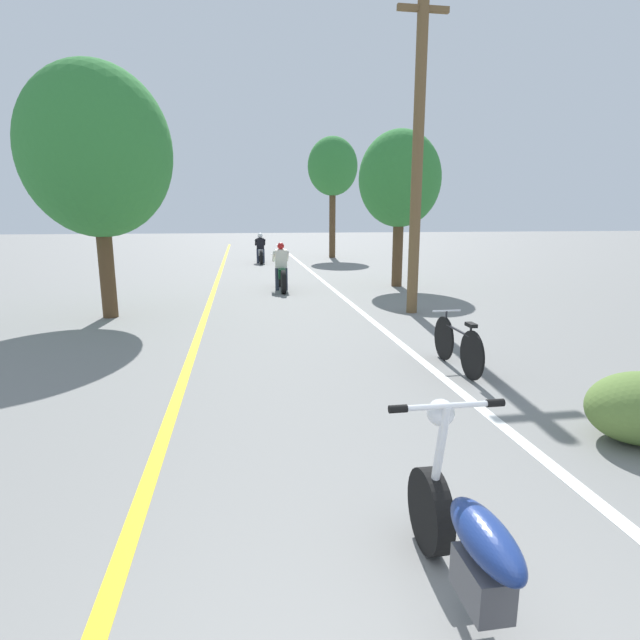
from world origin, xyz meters
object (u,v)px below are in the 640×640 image
(roadside_tree_right_far, at_px, (333,167))
(utility_pole, at_px, (418,151))
(motorcycle_rider_far, at_px, (260,252))
(bicycle_parked, at_px, (457,345))
(roadside_tree_left, at_px, (96,152))
(motorcycle_foreground, at_px, (479,564))
(roadside_tree_right_near, at_px, (400,180))
(motorcycle_rider_lead, at_px, (281,272))

(roadside_tree_right_far, bearing_deg, utility_pole, -93.23)
(motorcycle_rider_far, relative_size, bicycle_parked, 1.33)
(utility_pole, relative_size, motorcycle_rider_far, 3.17)
(motorcycle_rider_far, bearing_deg, bicycle_parked, -82.62)
(utility_pole, distance_m, bicycle_parked, 5.34)
(roadside_tree_left, distance_m, motorcycle_rider_far, 12.92)
(motorcycle_foreground, relative_size, motorcycle_rider_far, 0.93)
(utility_pole, distance_m, roadside_tree_right_near, 4.30)
(motorcycle_rider_lead, relative_size, motorcycle_rider_far, 0.99)
(roadside_tree_left, xyz_separation_m, motorcycle_rider_lead, (4.03, 3.42, -2.94))
(roadside_tree_right_near, relative_size, roadside_tree_left, 0.90)
(motorcycle_foreground, xyz_separation_m, motorcycle_rider_lead, (-0.04, 12.58, 0.12))
(utility_pole, bearing_deg, motorcycle_foreground, -106.99)
(motorcycle_rider_lead, bearing_deg, bicycle_parked, -76.90)
(roadside_tree_left, relative_size, motorcycle_rider_far, 2.40)
(roadside_tree_left, xyz_separation_m, motorcycle_foreground, (4.06, -9.17, -3.05))
(motorcycle_rider_lead, bearing_deg, motorcycle_foreground, -89.83)
(roadside_tree_right_near, height_order, motorcycle_rider_lead, roadside_tree_right_near)
(motorcycle_rider_lead, distance_m, bicycle_parked, 8.36)
(roadside_tree_right_far, height_order, motorcycle_rider_far, roadside_tree_right_far)
(utility_pole, relative_size, roadside_tree_right_near, 1.48)
(motorcycle_foreground, bearing_deg, motorcycle_rider_lead, 90.17)
(roadside_tree_right_near, xyz_separation_m, motorcycle_rider_lead, (-3.64, -0.25, -2.70))
(motorcycle_foreground, bearing_deg, roadside_tree_right_far, 81.57)
(roadside_tree_right_near, distance_m, motorcycle_rider_far, 9.60)
(roadside_tree_right_far, relative_size, motorcycle_rider_far, 2.76)
(roadside_tree_left, distance_m, bicycle_parked, 8.19)
(roadside_tree_right_near, distance_m, bicycle_parked, 9.04)
(roadside_tree_right_far, relative_size, motorcycle_foreground, 2.97)
(roadside_tree_left, bearing_deg, motorcycle_rider_far, 72.63)
(bicycle_parked, bearing_deg, utility_pole, 79.44)
(roadside_tree_right_far, distance_m, bicycle_parked, 19.55)
(roadside_tree_right_far, bearing_deg, motorcycle_foreground, -98.43)
(roadside_tree_right_near, xyz_separation_m, bicycle_parked, (-1.74, -8.39, -2.86))
(roadside_tree_right_near, distance_m, roadside_tree_left, 8.50)
(utility_pole, xyz_separation_m, roadside_tree_right_near, (0.96, 4.18, -0.33))
(roadside_tree_right_near, bearing_deg, motorcycle_rider_far, 115.11)
(roadside_tree_left, relative_size, bicycle_parked, 3.19)
(roadside_tree_left, xyz_separation_m, bicycle_parked, (5.92, -4.73, -3.10))
(roadside_tree_left, bearing_deg, roadside_tree_right_far, 62.21)
(motorcycle_rider_lead, bearing_deg, roadside_tree_left, -139.67)
(motorcycle_rider_lead, bearing_deg, motorcycle_rider_far, 91.81)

